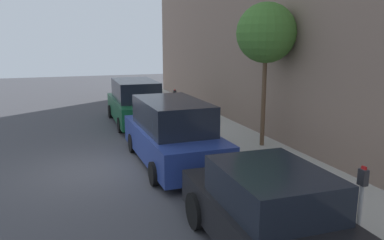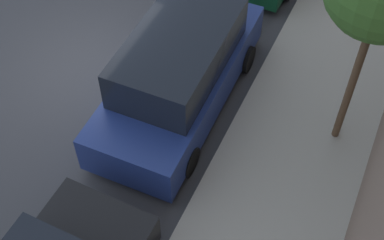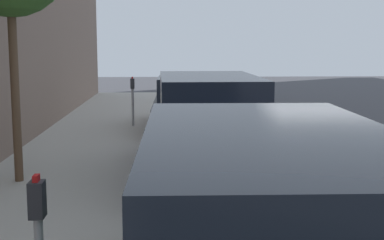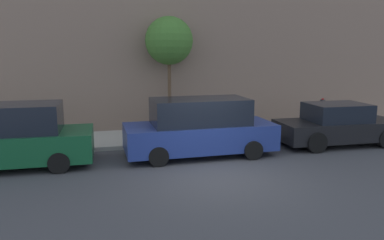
{
  "view_description": "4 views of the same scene",
  "coord_description": "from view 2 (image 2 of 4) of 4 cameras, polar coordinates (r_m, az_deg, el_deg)",
  "views": [
    {
      "loc": [
        -0.71,
        -10.35,
        3.58
      ],
      "look_at": [
        3.29,
        1.13,
        1.0
      ],
      "focal_mm": 35.0,
      "sensor_mm": 36.0,
      "label": 1
    },
    {
      "loc": [
        5.64,
        -6.85,
        8.58
      ],
      "look_at": [
        3.03,
        -1.19,
        1.0
      ],
      "focal_mm": 50.0,
      "sensor_mm": 36.0,
      "label": 2
    },
    {
      "loc": [
        2.96,
        9.27,
        2.47
      ],
      "look_at": [
        2.5,
        -0.88,
        1.0
      ],
      "focal_mm": 50.0,
      "sensor_mm": 36.0,
      "label": 3
    },
    {
      "loc": [
        -9.41,
        3.01,
        3.4
      ],
      "look_at": [
        3.31,
        -0.09,
        1.0
      ],
      "focal_mm": 35.0,
      "sensor_mm": 36.0,
      "label": 4
    }
  ],
  "objects": [
    {
      "name": "parked_minivan_second",
      "position": [
        10.76,
        -1.36,
        5.18
      ],
      "size": [
        2.02,
        4.94,
        1.9
      ],
      "color": "navy",
      "rests_on": "ground_plane"
    },
    {
      "name": "sidewalk",
      "position": [
        10.95,
        11.44,
        -1.85
      ],
      "size": [
        2.74,
        32.0,
        0.15
      ],
      "color": "#B2ADA3",
      "rests_on": "ground_plane"
    },
    {
      "name": "ground_plane",
      "position": [
        12.34,
        -10.57,
        5.47
      ],
      "size": [
        60.0,
        60.0,
        0.0
      ],
      "primitive_type": "plane",
      "color": "#424247"
    }
  ]
}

